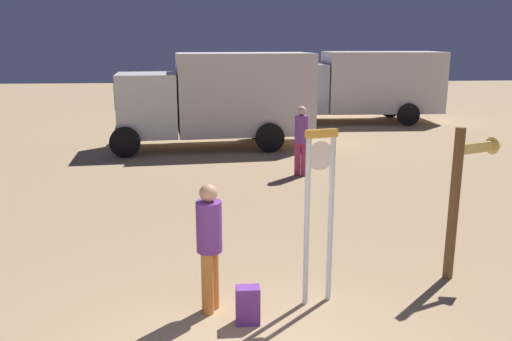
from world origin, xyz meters
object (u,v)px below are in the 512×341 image
arrow_sign (471,178)px  box_truck_far (362,84)px  standing_clock (319,201)px  box_truck_near (221,97)px  person_near_clock (209,241)px  person_distant (301,137)px  backpack (248,305)px

arrow_sign → box_truck_far: (2.70, 15.16, 0.12)m
standing_clock → arrow_sign: 2.43m
standing_clock → box_truck_near: box_truck_near is taller
arrow_sign → person_near_clock: bearing=-168.1°
standing_clock → person_distant: (0.92, 6.74, -0.40)m
person_near_clock → person_distant: (2.33, 6.87, 0.06)m
person_distant → backpack: bearing=-104.5°
standing_clock → person_near_clock: bearing=-174.7°
standing_clock → box_truck_far: size_ratio=0.33×
box_truck_far → person_near_clock: bearing=-112.0°
backpack → box_truck_near: 11.36m
backpack → box_truck_far: size_ratio=0.07×
standing_clock → person_distant: standing_clock is taller
standing_clock → backpack: 1.58m
arrow_sign → box_truck_near: (-3.35, 10.13, 0.14)m
arrow_sign → person_distant: size_ratio=1.24×
person_near_clock → standing_clock: bearing=5.3°
arrow_sign → box_truck_near: size_ratio=0.34×
box_truck_far → backpack: bearing=-110.2°
arrow_sign → person_distant: 6.26m
person_near_clock → box_truck_far: bearing=68.0°
standing_clock → person_near_clock: size_ratio=1.37×
person_distant → person_near_clock: bearing=-108.7°
backpack → standing_clock: bearing=27.1°
standing_clock → box_truck_near: size_ratio=0.36×
person_near_clock → backpack: size_ratio=3.52×
person_near_clock → person_distant: size_ratio=0.94×
box_truck_near → standing_clock: bearing=-84.6°
standing_clock → box_truck_near: (-1.01, 10.79, 0.23)m
box_truck_near → person_distant: bearing=-64.5°
backpack → box_truck_far: (5.99, 16.30, 1.37)m
arrow_sign → person_near_clock: size_ratio=1.32×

